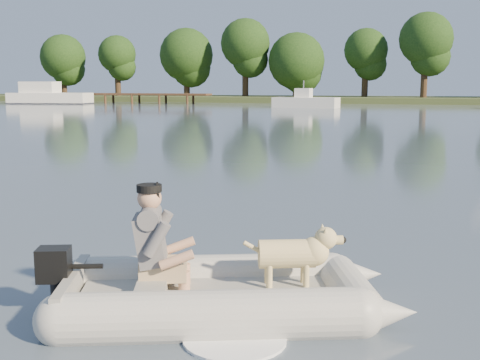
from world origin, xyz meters
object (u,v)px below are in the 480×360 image
(man, at_px, (152,236))
(cabin_cruiser, at_px, (50,93))
(dog, at_px, (287,259))
(motorboat, at_px, (306,95))
(dinghy, at_px, (223,255))
(dock, at_px, (127,98))

(man, xyz_separation_m, cabin_cruiser, (-32.62, 49.11, 0.41))
(dog, height_order, motorboat, motorboat)
(man, bearing_deg, motorboat, 78.65)
(dog, distance_m, motorboat, 46.56)
(dinghy, distance_m, man, 0.66)
(man, distance_m, motorboat, 46.79)
(dog, relative_size, motorboat, 0.15)
(dinghy, height_order, cabin_cruiser, cabin_cruiser)
(man, bearing_deg, dinghy, -4.24)
(dinghy, distance_m, dog, 0.59)
(dinghy, bearing_deg, motorboat, 79.43)
(dinghy, bearing_deg, man, 175.76)
(dog, relative_size, cabin_cruiser, 0.10)
(man, bearing_deg, dog, -0.00)
(cabin_cruiser, height_order, motorboat, cabin_cruiser)
(cabin_cruiser, bearing_deg, dock, 21.13)
(dock, distance_m, dog, 58.86)
(dock, bearing_deg, motorboat, -17.66)
(man, bearing_deg, cabin_cruiser, 104.72)
(man, height_order, cabin_cruiser, cabin_cruiser)
(cabin_cruiser, bearing_deg, dog, -62.03)
(dog, height_order, cabin_cruiser, cabin_cruiser)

